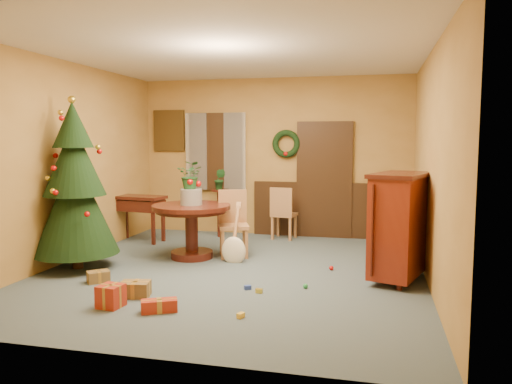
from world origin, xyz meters
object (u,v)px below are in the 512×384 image
(dining_table, at_px, (191,221))
(sideboard, at_px, (399,223))
(christmas_tree, at_px, (75,188))
(writing_desk, at_px, (139,207))
(chair_near, at_px, (233,221))

(dining_table, distance_m, sideboard, 3.02)
(christmas_tree, height_order, sideboard, christmas_tree)
(sideboard, bearing_deg, dining_table, 169.81)
(christmas_tree, height_order, writing_desk, christmas_tree)
(dining_table, xyz_separation_m, christmas_tree, (-1.33, -0.93, 0.56))
(chair_near, relative_size, christmas_tree, 0.43)
(dining_table, bearing_deg, sideboard, -10.19)
(sideboard, bearing_deg, writing_desk, 160.95)
(chair_near, bearing_deg, dining_table, -151.85)
(writing_desk, bearing_deg, christmas_tree, -90.00)
(writing_desk, relative_size, sideboard, 0.70)
(christmas_tree, relative_size, sideboard, 1.73)
(sideboard, bearing_deg, chair_near, 160.87)
(christmas_tree, distance_m, writing_desk, 1.95)
(dining_table, bearing_deg, writing_desk, 144.45)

